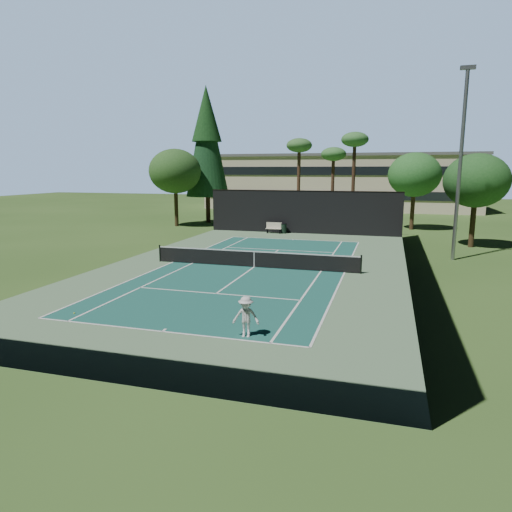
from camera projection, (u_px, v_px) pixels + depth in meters
The scene contains 22 objects.
ground at pixel (254, 267), 27.98m from camera, with size 160.00×160.00×0.00m, color #345821.
apron_slab at pixel (254, 267), 27.98m from camera, with size 18.00×32.00×0.01m, color #5F845C.
court_surface at pixel (254, 267), 27.97m from camera, with size 10.97×23.77×0.01m, color #1C5A50.
court_lines at pixel (254, 267), 27.97m from camera, with size 11.07×23.87×0.01m.
tennis_net at pixel (254, 258), 27.87m from camera, with size 12.90×0.10×1.10m.
fence at pixel (254, 235), 27.67m from camera, with size 18.04×32.05×4.03m.
player at pixel (246, 317), 16.14m from camera, with size 0.96×0.55×1.49m, color silver.
tennis_ball_a at pixel (74, 313), 18.86m from camera, with size 0.07×0.07×0.07m, color #DCF237.
tennis_ball_b at pixel (275, 257), 31.14m from camera, with size 0.07×0.07×0.07m, color #E0EC35.
tennis_ball_c at pixel (294, 259), 30.40m from camera, with size 0.07×0.07×0.07m, color #B1CE2F.
tennis_ball_d at pixel (223, 252), 33.08m from camera, with size 0.06×0.06×0.06m, color #C1E033.
park_bench at pixel (274, 228), 43.08m from camera, with size 1.50×0.45×1.02m.
trash_bin at pixel (284, 228), 42.98m from camera, with size 0.56×0.56×0.95m.
pine_tree at pixel (207, 136), 50.28m from camera, with size 4.80×4.80×15.00m.
palm_a at pixel (299, 149), 49.65m from camera, with size 2.80×2.80×9.32m.
palm_b at pixel (333, 157), 50.73m from camera, with size 2.80×2.80×8.42m.
palm_c at pixel (355, 143), 46.98m from camera, with size 2.80×2.80×9.77m.
decid_tree_a at pixel (415, 175), 44.96m from camera, with size 5.12×5.12×7.62m.
decid_tree_b at pixel (476, 181), 34.49m from camera, with size 4.80×4.80×7.14m.
decid_tree_c at pixel (175, 171), 47.76m from camera, with size 5.44×5.44×8.09m.
campus_building at pixel (339, 181), 70.57m from camera, with size 40.50×12.50×8.30m.
light_pole at pixel (460, 161), 29.13m from camera, with size 0.90×0.25×12.22m.
Camera 1 is at (7.81, -26.23, 5.84)m, focal length 32.00 mm.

